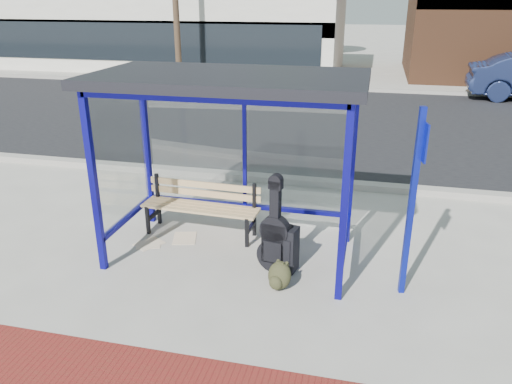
% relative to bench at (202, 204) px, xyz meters
% --- Properties ---
extents(ground, '(120.00, 120.00, 0.00)m').
position_rel_bench_xyz_m(ground, '(0.60, -0.53, -0.46)').
color(ground, '#B2ADA0').
rests_on(ground, ground).
extents(curb_near, '(60.00, 0.25, 0.12)m').
position_rel_bench_xyz_m(curb_near, '(0.60, 2.37, -0.40)').
color(curb_near, gray).
rests_on(curb_near, ground).
extents(street_asphalt, '(60.00, 10.00, 0.00)m').
position_rel_bench_xyz_m(street_asphalt, '(0.60, 7.47, -0.46)').
color(street_asphalt, black).
rests_on(street_asphalt, ground).
extents(curb_far, '(60.00, 0.25, 0.12)m').
position_rel_bench_xyz_m(curb_far, '(0.60, 12.57, -0.40)').
color(curb_far, gray).
rests_on(curb_far, ground).
extents(far_sidewalk, '(60.00, 4.00, 0.01)m').
position_rel_bench_xyz_m(far_sidewalk, '(0.60, 14.47, -0.45)').
color(far_sidewalk, '#B2ADA0').
rests_on(far_sidewalk, ground).
extents(bus_shelter, '(3.30, 1.80, 2.42)m').
position_rel_bench_xyz_m(bus_shelter, '(0.60, -0.46, 1.61)').
color(bus_shelter, '#0D0B7F').
rests_on(bus_shelter, ground).
extents(storefront_white, '(18.00, 6.04, 4.00)m').
position_rel_bench_xyz_m(storefront_white, '(-8.40, 17.45, 1.54)').
color(storefront_white, silver).
rests_on(storefront_white, ground).
extents(bench, '(1.73, 0.50, 0.81)m').
position_rel_bench_xyz_m(bench, '(0.00, 0.00, 0.00)').
color(bench, black).
rests_on(bench, ground).
extents(guitar_bag, '(0.47, 0.21, 1.23)m').
position_rel_bench_xyz_m(guitar_bag, '(1.25, -0.83, -0.01)').
color(guitar_bag, black).
rests_on(guitar_bag, ground).
extents(suitcase, '(0.42, 0.31, 0.65)m').
position_rel_bench_xyz_m(suitcase, '(1.34, -0.78, -0.16)').
color(suitcase, black).
rests_on(suitcase, ground).
extents(backpack, '(0.33, 0.31, 0.35)m').
position_rel_bench_xyz_m(backpack, '(1.39, -1.24, -0.29)').
color(backpack, '#2B2B18').
rests_on(backpack, ground).
extents(sign_post, '(0.12, 0.28, 2.22)m').
position_rel_bench_xyz_m(sign_post, '(2.82, -0.97, 0.79)').
color(sign_post, '#0E199C').
rests_on(sign_post, ground).
extents(newspaper_a, '(0.40, 0.36, 0.01)m').
position_rel_bench_xyz_m(newspaper_a, '(-0.62, -0.55, -0.46)').
color(newspaper_a, white).
rests_on(newspaper_a, ground).
extents(newspaper_b, '(0.45, 0.47, 0.01)m').
position_rel_bench_xyz_m(newspaper_b, '(-0.62, -0.53, -0.46)').
color(newspaper_b, white).
rests_on(newspaper_b, ground).
extents(newspaper_c, '(0.42, 0.48, 0.01)m').
position_rel_bench_xyz_m(newspaper_c, '(-0.19, -0.25, -0.46)').
color(newspaper_c, white).
rests_on(newspaper_c, ground).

